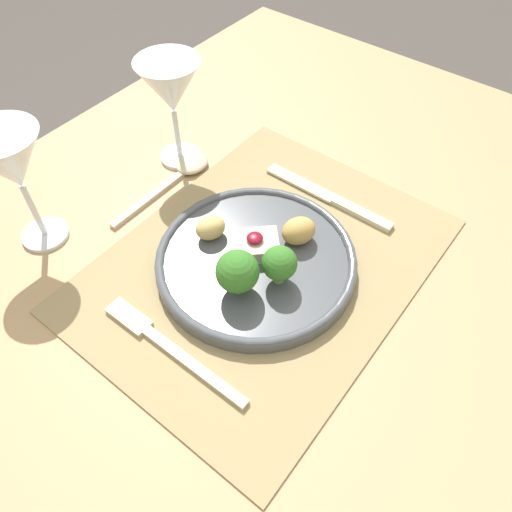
% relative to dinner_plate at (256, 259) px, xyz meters
% --- Properties ---
extents(ground_plane, '(8.00, 8.00, 0.00)m').
position_rel_dinner_plate_xyz_m(ground_plane, '(0.01, -0.00, -0.75)').
color(ground_plane, '#4C4742').
extents(dining_table, '(1.20, 0.92, 0.73)m').
position_rel_dinner_plate_xyz_m(dining_table, '(0.01, -0.00, -0.12)').
color(dining_table, tan).
rests_on(dining_table, ground_plane).
extents(placemat, '(0.47, 0.36, 0.00)m').
position_rel_dinner_plate_xyz_m(placemat, '(0.01, -0.00, -0.02)').
color(placemat, '#9E895B').
rests_on(placemat, dining_table).
extents(dinner_plate, '(0.26, 0.26, 0.08)m').
position_rel_dinner_plate_xyz_m(dinner_plate, '(0.00, 0.00, 0.00)').
color(dinner_plate, '#4C5156').
rests_on(dinner_plate, placemat).
extents(fork, '(0.02, 0.21, 0.01)m').
position_rel_dinner_plate_xyz_m(fork, '(-0.16, 0.01, -0.01)').
color(fork, beige).
rests_on(fork, placemat).
extents(knife, '(0.02, 0.21, 0.01)m').
position_rel_dinner_plate_xyz_m(knife, '(0.17, -0.02, -0.01)').
color(knife, beige).
rests_on(knife, placemat).
extents(spoon, '(0.19, 0.05, 0.02)m').
position_rel_dinner_plate_xyz_m(spoon, '(0.08, 0.20, -0.01)').
color(spoon, beige).
rests_on(spoon, dining_table).
extents(wine_glass_near, '(0.09, 0.09, 0.17)m').
position_rel_dinner_plate_xyz_m(wine_glass_near, '(0.10, 0.23, 0.10)').
color(wine_glass_near, white).
rests_on(wine_glass_near, dining_table).
extents(wine_glass_far, '(0.09, 0.09, 0.17)m').
position_rel_dinner_plate_xyz_m(wine_glass_far, '(-0.13, 0.27, 0.11)').
color(wine_glass_far, white).
rests_on(wine_glass_far, dining_table).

